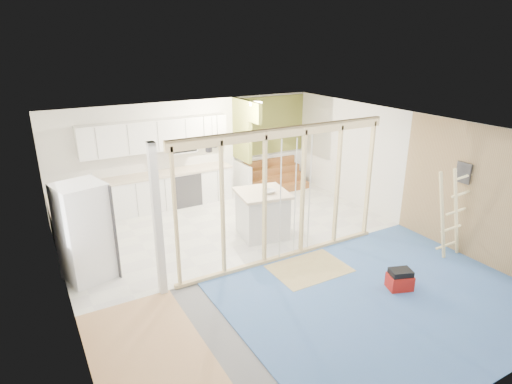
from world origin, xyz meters
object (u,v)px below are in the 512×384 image
fridge (85,232)px  toolbox (400,280)px  island (262,214)px  ladder (451,214)px

fridge → toolbox: fridge is taller
island → toolbox: 3.16m
island → ladder: (2.62, -2.61, 0.41)m
fridge → island: (3.54, -0.03, -0.38)m
fridge → ladder: ladder is taller
ladder → island: bearing=149.1°
fridge → toolbox: bearing=-48.7°
fridge → ladder: size_ratio=0.99×
ladder → fridge: bearing=170.7°
island → ladder: size_ratio=0.66×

